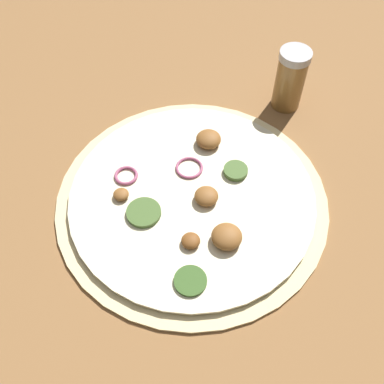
# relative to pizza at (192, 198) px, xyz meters

# --- Properties ---
(ground_plane) EXTENTS (3.00, 3.00, 0.00)m
(ground_plane) POSITION_rel_pizza_xyz_m (-0.00, 0.00, -0.01)
(ground_plane) COLOR olive
(pizza) EXTENTS (0.36, 0.36, 0.03)m
(pizza) POSITION_rel_pizza_xyz_m (0.00, 0.00, 0.00)
(pizza) COLOR beige
(pizza) RESTS_ON ground_plane
(spice_jar) EXTENTS (0.05, 0.05, 0.10)m
(spice_jar) POSITION_rel_pizza_xyz_m (0.06, 0.23, 0.04)
(spice_jar) COLOR olive
(spice_jar) RESTS_ON ground_plane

